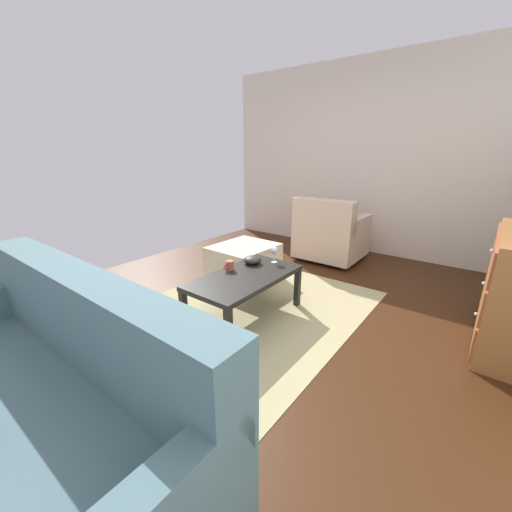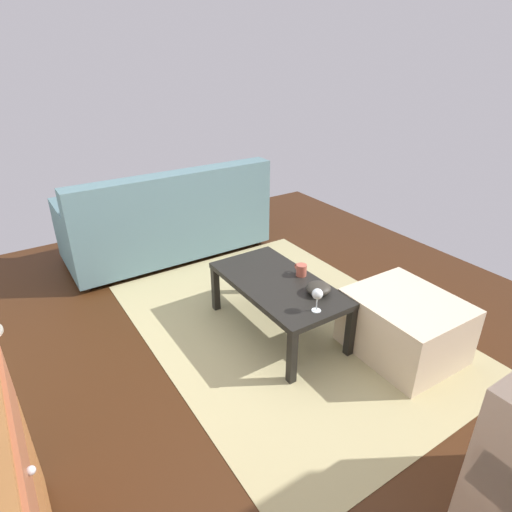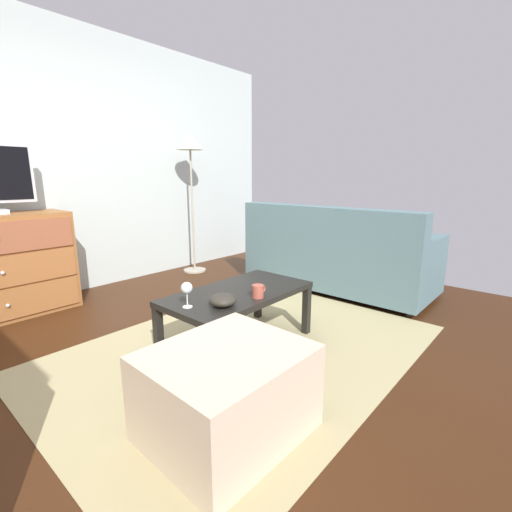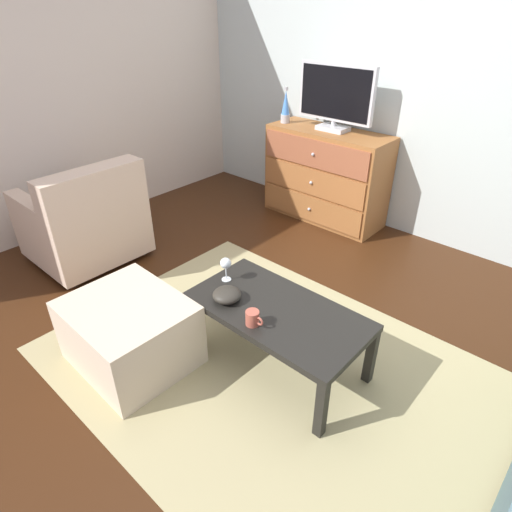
# 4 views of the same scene
# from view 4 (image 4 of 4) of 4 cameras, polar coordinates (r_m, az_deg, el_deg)

# --- Properties ---
(ground_plane) EXTENTS (5.51, 4.65, 0.05)m
(ground_plane) POSITION_cam_4_polar(r_m,az_deg,el_deg) (2.92, 1.10, -10.99)
(ground_plane) COLOR #391E0D
(wall_accent_rear) EXTENTS (5.51, 0.12, 2.64)m
(wall_accent_rear) POSITION_cam_4_polar(r_m,az_deg,el_deg) (4.04, 22.49, 20.21)
(wall_accent_rear) COLOR silver
(wall_accent_rear) RESTS_ON ground_plane
(wall_plain_left) EXTENTS (0.12, 4.65, 2.64)m
(wall_plain_left) POSITION_cam_4_polar(r_m,az_deg,el_deg) (4.30, -26.64, 19.89)
(wall_plain_left) COLOR beige
(wall_plain_left) RESTS_ON ground_plane
(area_rug) EXTENTS (2.60, 1.90, 0.01)m
(area_rug) POSITION_cam_4_polar(r_m,az_deg,el_deg) (2.70, 1.53, -14.55)
(area_rug) COLOR tan
(area_rug) RESTS_ON ground_plane
(dresser) EXTENTS (1.18, 0.49, 0.88)m
(dresser) POSITION_cam_4_polar(r_m,az_deg,el_deg) (4.32, 9.19, 10.42)
(dresser) COLOR #965C2E
(dresser) RESTS_ON ground_plane
(tv) EXTENTS (0.75, 0.18, 0.57)m
(tv) POSITION_cam_4_polar(r_m,az_deg,el_deg) (4.13, 10.50, 20.08)
(tv) COLOR silver
(tv) RESTS_ON dresser
(lava_lamp) EXTENTS (0.09, 0.09, 0.33)m
(lava_lamp) POSITION_cam_4_polar(r_m,az_deg,el_deg) (4.39, 3.94, 19.04)
(lava_lamp) COLOR #B7B7BC
(lava_lamp) RESTS_ON dresser
(coffee_table) EXTENTS (1.04, 0.55, 0.41)m
(coffee_table) POSITION_cam_4_polar(r_m,az_deg,el_deg) (2.50, 2.81, -7.87)
(coffee_table) COLOR black
(coffee_table) RESTS_ON ground_plane
(wine_glass) EXTENTS (0.07, 0.07, 0.16)m
(wine_glass) POSITION_cam_4_polar(r_m,az_deg,el_deg) (2.65, -4.02, -1.06)
(wine_glass) COLOR silver
(wine_glass) RESTS_ON coffee_table
(mug) EXTENTS (0.11, 0.08, 0.08)m
(mug) POSITION_cam_4_polar(r_m,az_deg,el_deg) (2.34, -0.42, -8.22)
(mug) COLOR #AA5140
(mug) RESTS_ON coffee_table
(bowl_decorative) EXTENTS (0.17, 0.17, 0.08)m
(bowl_decorative) POSITION_cam_4_polar(r_m,az_deg,el_deg) (2.52, -3.87, -5.14)
(bowl_decorative) COLOR #2D2A23
(bowl_decorative) RESTS_ON coffee_table
(armchair) EXTENTS (0.80, 0.81, 0.86)m
(armchair) POSITION_cam_4_polar(r_m,az_deg,el_deg) (3.81, -21.64, 4.24)
(armchair) COLOR #332319
(armchair) RESTS_ON ground_plane
(ottoman) EXTENTS (0.71, 0.62, 0.42)m
(ottoman) POSITION_cam_4_polar(r_m,az_deg,el_deg) (2.72, -16.34, -9.75)
(ottoman) COLOR beige
(ottoman) RESTS_ON ground_plane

